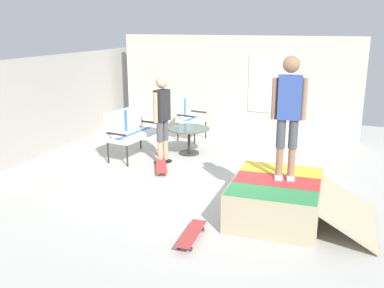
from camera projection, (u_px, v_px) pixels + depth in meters
The scene contains 11 objects.
ground_plane at pixel (204, 190), 7.50m from camera, with size 12.00×12.00×0.10m, color beige.
back_wall_cinderblock at pixel (15, 112), 8.59m from camera, with size 9.00×0.20×2.07m.
house_facade at pixel (236, 86), 10.74m from camera, with size 0.23×6.00×2.46m.
skate_ramp at pixel (278, 199), 6.25m from camera, with size 1.61×2.05×0.57m.
patio_bench at pixel (129, 128), 9.06m from camera, with size 1.30×0.69×1.02m.
patio_chair_near_house at pixel (188, 114), 10.46m from camera, with size 0.70×0.65×1.02m.
patio_table at pixel (189, 136), 9.31m from camera, with size 0.90×0.90×0.57m.
person_watching at pixel (162, 113), 8.52m from camera, with size 0.47×0.30×1.76m.
person_skater at pixel (289, 108), 5.97m from camera, with size 0.29×0.47×1.75m.
skateboard_by_bench at pixel (161, 166), 8.30m from camera, with size 0.80×0.54×0.10m.
skateboard_spare at pixel (191, 234), 5.64m from camera, with size 0.81×0.25×0.10m.
Camera 1 is at (-6.63, -2.31, 2.74)m, focal length 40.37 mm.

